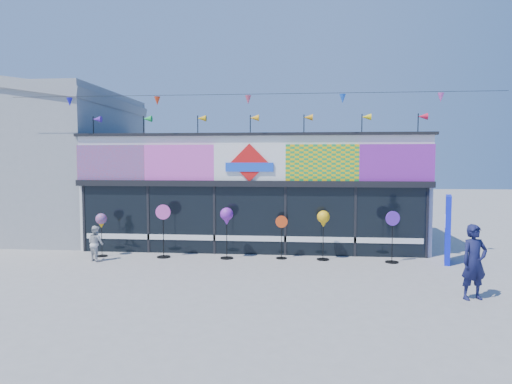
# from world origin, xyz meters

# --- Properties ---
(ground) EXTENTS (80.00, 80.00, 0.00)m
(ground) POSITION_xyz_m (0.00, 0.00, 0.00)
(ground) COLOR gray
(ground) RESTS_ON ground
(kite_shop) EXTENTS (16.00, 5.70, 5.31)m
(kite_shop) POSITION_xyz_m (0.00, 5.94, 2.05)
(kite_shop) COLOR white
(kite_shop) RESTS_ON ground
(neighbour_building) EXTENTS (8.18, 7.20, 6.87)m
(neighbour_building) POSITION_xyz_m (-10.00, 7.00, 3.20)
(neighbour_building) COLOR gray
(neighbour_building) RESTS_ON ground
(blue_sign) EXTENTS (0.45, 1.05, 2.09)m
(blue_sign) POSITION_xyz_m (6.25, 2.75, 1.05)
(blue_sign) COLOR #0D1CD0
(blue_sign) RESTS_ON ground
(spinner_0) EXTENTS (0.36, 0.36, 1.43)m
(spinner_0) POSITION_xyz_m (-4.84, 2.64, 1.15)
(spinner_0) COLOR black
(spinner_0) RESTS_ON ground
(spinner_1) EXTENTS (0.49, 0.44, 1.74)m
(spinner_1) POSITION_xyz_m (-2.76, 2.67, 0.92)
(spinner_1) COLOR black
(spinner_1) RESTS_ON ground
(spinner_2) EXTENTS (0.42, 0.42, 1.66)m
(spinner_2) POSITION_xyz_m (-0.67, 2.69, 1.33)
(spinner_2) COLOR black
(spinner_2) RESTS_ON ground
(spinner_3) EXTENTS (0.39, 0.36, 1.40)m
(spinner_3) POSITION_xyz_m (1.10, 2.85, 0.74)
(spinner_3) COLOR black
(spinner_3) RESTS_ON ground
(spinner_4) EXTENTS (0.40, 0.40, 1.59)m
(spinner_4) POSITION_xyz_m (2.43, 2.78, 1.27)
(spinner_4) COLOR black
(spinner_4) RESTS_ON ground
(spinner_5) EXTENTS (0.45, 0.41, 1.61)m
(spinner_5) POSITION_xyz_m (4.54, 2.59, 0.85)
(spinner_5) COLOR black
(spinner_5) RESTS_ON ground
(adult_man) EXTENTS (0.72, 0.58, 1.73)m
(adult_man) POSITION_xyz_m (5.63, -1.07, 0.86)
(adult_man) COLOR #13163D
(adult_man) RESTS_ON ground
(child) EXTENTS (0.63, 0.55, 1.12)m
(child) POSITION_xyz_m (-4.75, 1.99, 0.56)
(child) COLOR silver
(child) RESTS_ON ground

